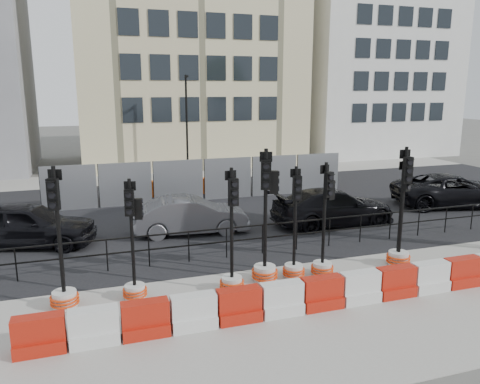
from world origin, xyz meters
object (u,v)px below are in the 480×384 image
object	(u,v)px
car_a	(28,225)
traffic_signal_d	(265,251)
traffic_signal_a	(63,280)
car_c	(333,207)
traffic_signal_h	(399,244)

from	to	relation	value
car_a	traffic_signal_d	bearing A→B (deg)	-111.96
traffic_signal_a	car_c	bearing A→B (deg)	41.59
traffic_signal_d	car_a	distance (m)	8.35
car_a	car_c	size ratio (longest dim) A/B	0.96
traffic_signal_h	car_c	size ratio (longest dim) A/B	0.66
traffic_signal_d	car_c	xyz separation A→B (m)	(4.53, 4.36, -0.17)
traffic_signal_h	car_a	world-z (taller)	traffic_signal_h
traffic_signal_a	car_a	world-z (taller)	traffic_signal_a
traffic_signal_h	car_a	distance (m)	12.00
traffic_signal_d	traffic_signal_h	distance (m)	4.25
traffic_signal_a	traffic_signal_d	xyz separation A→B (m)	(5.20, -0.02, 0.16)
traffic_signal_d	car_a	xyz separation A→B (m)	(-6.49, 5.25, -0.13)
traffic_signal_h	traffic_signal_d	bearing A→B (deg)	159.00
traffic_signal_a	car_a	size ratio (longest dim) A/B	0.74
traffic_signal_a	traffic_signal_h	size ratio (longest dim) A/B	1.08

